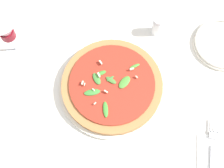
% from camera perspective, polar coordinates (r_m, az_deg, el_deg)
% --- Properties ---
extents(ground_plane, '(6.00, 6.00, 0.00)m').
position_cam_1_polar(ground_plane, '(0.88, 0.52, -2.34)').
color(ground_plane, silver).
extents(pizza_arugula_main, '(0.30, 0.30, 0.05)m').
position_cam_1_polar(pizza_arugula_main, '(0.88, -0.01, -0.32)').
color(pizza_arugula_main, silver).
rests_on(pizza_arugula_main, ground_plane).
extents(wine_glass, '(0.08, 0.08, 0.15)m').
position_cam_1_polar(wine_glass, '(0.90, -18.86, 9.14)').
color(wine_glass, white).
rests_on(wine_glass, ground_plane).
extents(napkin, '(0.13, 0.09, 0.01)m').
position_cam_1_polar(napkin, '(0.88, 17.84, -12.73)').
color(napkin, white).
rests_on(napkin, ground_plane).
extents(fork, '(0.19, 0.05, 0.00)m').
position_cam_1_polar(fork, '(0.88, 17.95, -12.22)').
color(fork, silver).
rests_on(fork, ground_plane).
extents(side_plate_white, '(0.18, 0.18, 0.02)m').
position_cam_1_polar(side_plate_white, '(1.00, 19.53, 6.92)').
color(side_plate_white, silver).
rests_on(side_plate_white, ground_plane).
extents(shaker_pepper, '(0.03, 0.03, 0.07)m').
position_cam_1_polar(shaker_pepper, '(0.96, 8.30, 10.46)').
color(shaker_pepper, silver).
rests_on(shaker_pepper, ground_plane).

